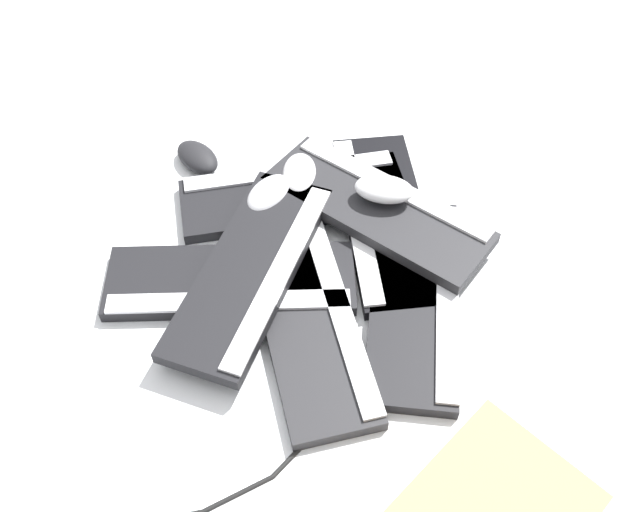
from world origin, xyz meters
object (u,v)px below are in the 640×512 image
Objects in this scene: keyboard_2 at (231,282)px; mouse_3 at (269,194)px; keyboard_3 at (310,320)px; mouse_2 at (384,189)px; keyboard_1 at (294,195)px; keyboard_4 at (416,297)px; keyboard_5 at (377,208)px; mouse_1 at (299,174)px; mouse_0 at (197,157)px; keyboard_6 at (252,269)px; keyboard_0 at (384,219)px.

mouse_3 is at bearing 35.10° from keyboard_2.
keyboard_3 is 4.22× the size of mouse_2.
keyboard_4 is at bearing -84.95° from keyboard_1.
keyboard_2 is 0.16m from keyboard_3.
keyboard_5 is 4.22× the size of mouse_1.
keyboard_1 is 0.22m from mouse_0.
keyboard_2 is (-0.21, -0.11, 0.00)m from keyboard_1.
keyboard_2 is 0.20m from mouse_3.
mouse_2 reaches higher than keyboard_6.
keyboard_5 is at bearing -155.38° from mouse_0.
keyboard_6 is at bearing -144.04° from keyboard_1.
keyboard_6 is 0.18m from mouse_3.
keyboard_4 is (-0.07, -0.18, 0.00)m from keyboard_0.
mouse_1 is at bearing 166.19° from mouse_3.
keyboard_1 is 1.03× the size of keyboard_6.
mouse_0 is at bearing -98.57° from mouse_3.
keyboard_0 is at bearing -5.00° from keyboard_6.
mouse_2 reaches higher than keyboard_0.
keyboard_3 is at bearing -119.78° from keyboard_1.
keyboard_3 is at bearing 158.02° from keyboard_4.
mouse_0 reaches higher than keyboard_1.
keyboard_5 is 4.22× the size of mouse_2.
keyboard_3 is at bearing 49.29° from mouse_3.
keyboard_5 is at bearing 25.38° from keyboard_3.
mouse_2 is (0.11, -0.14, 0.07)m from keyboard_1.
keyboard_5 reaches higher than keyboard_4.
keyboard_1 is 4.20× the size of mouse_3.
keyboard_3 is 0.29m from mouse_2.
mouse_3 reaches higher than keyboard_2.
keyboard_5 is (0.24, 0.11, 0.03)m from keyboard_3.
keyboard_3 is 0.46m from mouse_0.
mouse_2 reaches higher than mouse_3.
mouse_3 is (0.12, 0.13, 0.01)m from keyboard_6.
mouse_3 is at bearing 46.76° from keyboard_6.
keyboard_5 is at bearing 145.18° from keyboard_0.
keyboard_2 is 0.33m from keyboard_4.
mouse_1 is at bearing -151.32° from mouse_0.
mouse_2 is at bearing 24.67° from keyboard_3.
keyboard_3 is 1.03× the size of keyboard_6.
keyboard_3 is 0.19m from keyboard_4.
keyboard_0 is 4.15× the size of mouse_3.
mouse_0 is at bearing 119.96° from keyboard_0.
keyboard_6 is 4.08× the size of mouse_2.
keyboard_5 is 4.22× the size of mouse_3.
mouse_1 is 0.08m from mouse_3.
keyboard_5 is 0.21m from mouse_3.
keyboard_4 is at bearing 39.20° from mouse_1.
keyboard_6 reaches higher than keyboard_3.
mouse_2 is (0.21, -0.34, 0.06)m from mouse_0.
keyboard_0 is 4.15× the size of mouse_1.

